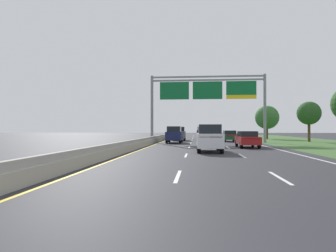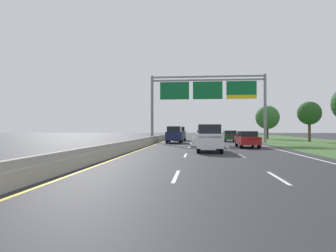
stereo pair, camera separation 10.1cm
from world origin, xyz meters
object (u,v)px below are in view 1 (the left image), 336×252
object	(u,v)px
car_grey_left_lane_suv	(179,133)
car_red_right_lane_sedan	(247,139)
overhead_sign_gantry	(207,94)
car_white_centre_lane_suv	(209,138)
roadside_tree_far	(309,113)
car_navy_left_lane_suv	(174,134)
roadside_tree_distant	(267,117)
car_darkgreen_right_lane_sedan	(229,136)
pickup_truck_black	(203,133)

from	to	relation	value
car_grey_left_lane_suv	car_red_right_lane_sedan	xyz separation A→B (m)	(7.51, -17.13, -0.28)
overhead_sign_gantry	car_white_centre_lane_suv	bearing A→B (deg)	-91.65
car_white_centre_lane_suv	roadside_tree_far	distance (m)	24.76
car_navy_left_lane_suv	car_grey_left_lane_suv	distance (m)	8.26
car_grey_left_lane_suv	roadside_tree_distant	size ratio (longest dim) A/B	0.80
car_darkgreen_right_lane_sedan	roadside_tree_far	distance (m)	11.34
roadside_tree_far	car_grey_left_lane_suv	bearing A→B (deg)	170.03
car_darkgreen_right_lane_sedan	overhead_sign_gantry	bearing A→B (deg)	137.40
pickup_truck_black	car_darkgreen_right_lane_sedan	size ratio (longest dim) A/B	1.22
pickup_truck_black	roadside_tree_distant	size ratio (longest dim) A/B	0.92
overhead_sign_gantry	car_grey_left_lane_suv	distance (m)	9.63
pickup_truck_black	roadside_tree_far	xyz separation A→B (m)	(14.50, -8.76, 2.88)
car_red_right_lane_sedan	roadside_tree_distant	xyz separation A→B (m)	(7.52, 24.81, 3.01)
car_grey_left_lane_suv	car_white_centre_lane_suv	distance (m)	23.29
car_red_right_lane_sedan	pickup_truck_black	bearing A→B (deg)	9.01
car_grey_left_lane_suv	overhead_sign_gantry	bearing A→B (deg)	-149.98
car_navy_left_lane_suv	roadside_tree_far	xyz separation A→B (m)	(18.37, 5.06, 2.86)
car_grey_left_lane_suv	roadside_tree_distant	distance (m)	17.10
car_navy_left_lane_suv	car_darkgreen_right_lane_sedan	size ratio (longest dim) A/B	1.06
roadside_tree_far	car_white_centre_lane_suv	bearing A→B (deg)	-126.39
overhead_sign_gantry	car_darkgreen_right_lane_sedan	distance (m)	7.41
car_grey_left_lane_suv	roadside_tree_far	size ratio (longest dim) A/B	0.84
car_grey_left_lane_suv	car_darkgreen_right_lane_sedan	world-z (taller)	car_grey_left_lane_suv
car_grey_left_lane_suv	roadside_tree_distant	xyz separation A→B (m)	(15.04, 7.68, 2.73)
pickup_truck_black	roadside_tree_distant	world-z (taller)	roadside_tree_distant
car_white_centre_lane_suv	roadside_tree_far	xyz separation A→B (m)	(14.59, 19.80, 2.86)
pickup_truck_black	car_navy_left_lane_suv	bearing A→B (deg)	163.37
car_white_centre_lane_suv	overhead_sign_gantry	bearing A→B (deg)	-2.15
car_grey_left_lane_suv	car_darkgreen_right_lane_sedan	size ratio (longest dim) A/B	1.06
pickup_truck_black	roadside_tree_distant	xyz separation A→B (m)	(11.31, 2.12, 2.75)
pickup_truck_black	car_red_right_lane_sedan	size ratio (longest dim) A/B	1.23
car_grey_left_lane_suv	pickup_truck_black	bearing A→B (deg)	-34.38
overhead_sign_gantry	car_red_right_lane_sedan	bearing A→B (deg)	-71.49
car_white_centre_lane_suv	car_darkgreen_right_lane_sedan	bearing A→B (deg)	-11.07
overhead_sign_gantry	roadside_tree_far	xyz separation A→B (m)	(14.13, 3.74, -2.41)
roadside_tree_far	roadside_tree_distant	distance (m)	11.34
car_darkgreen_right_lane_sedan	car_white_centre_lane_suv	world-z (taller)	car_white_centre_lane_suv
car_red_right_lane_sedan	car_white_centre_lane_suv	distance (m)	7.04
car_white_centre_lane_suv	roadside_tree_far	bearing A→B (deg)	-36.88
pickup_truck_black	car_grey_left_lane_suv	world-z (taller)	pickup_truck_black
car_darkgreen_right_lane_sedan	car_white_centre_lane_suv	size ratio (longest dim) A/B	0.94
pickup_truck_black	car_navy_left_lane_suv	world-z (taller)	pickup_truck_black
overhead_sign_gantry	car_navy_left_lane_suv	distance (m)	6.89
car_red_right_lane_sedan	car_grey_left_lane_suv	bearing A→B (deg)	23.22
overhead_sign_gantry	car_grey_left_lane_suv	bearing A→B (deg)	120.57
car_darkgreen_right_lane_sedan	roadside_tree_distant	distance (m)	13.70
car_darkgreen_right_lane_sedan	roadside_tree_far	size ratio (longest dim) A/B	0.79
car_red_right_lane_sedan	roadside_tree_far	world-z (taller)	roadside_tree_far
pickup_truck_black	car_navy_left_lane_suv	xyz separation A→B (m)	(-3.87, -13.82, 0.02)
overhead_sign_gantry	roadside_tree_distant	xyz separation A→B (m)	(10.93, 14.62, -2.54)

